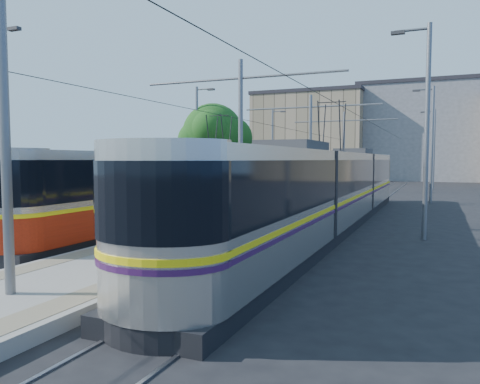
% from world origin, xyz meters
% --- Properties ---
extents(ground, '(160.00, 160.00, 0.00)m').
position_xyz_m(ground, '(0.00, 0.00, 0.00)').
color(ground, black).
rests_on(ground, ground).
extents(platform, '(4.00, 50.00, 0.30)m').
position_xyz_m(platform, '(0.00, 17.00, 0.15)').
color(platform, gray).
rests_on(platform, ground).
extents(tactile_strip_left, '(0.70, 50.00, 0.01)m').
position_xyz_m(tactile_strip_left, '(-1.45, 17.00, 0.30)').
color(tactile_strip_left, gray).
rests_on(tactile_strip_left, platform).
extents(tactile_strip_right, '(0.70, 50.00, 0.01)m').
position_xyz_m(tactile_strip_right, '(1.45, 17.00, 0.30)').
color(tactile_strip_right, gray).
rests_on(tactile_strip_right, platform).
extents(rails, '(8.71, 70.00, 0.03)m').
position_xyz_m(rails, '(0.00, 17.00, 0.02)').
color(rails, gray).
rests_on(rails, ground).
extents(tram_left, '(2.43, 30.39, 5.50)m').
position_xyz_m(tram_left, '(-3.60, 13.40, 1.71)').
color(tram_left, black).
rests_on(tram_left, ground).
extents(tram_right, '(2.43, 29.24, 5.50)m').
position_xyz_m(tram_right, '(3.60, 9.70, 1.86)').
color(tram_right, black).
rests_on(tram_right, ground).
extents(catenary, '(9.20, 70.00, 7.00)m').
position_xyz_m(catenary, '(0.00, 14.15, 4.52)').
color(catenary, slate).
rests_on(catenary, platform).
extents(street_lamps, '(15.18, 38.22, 8.00)m').
position_xyz_m(street_lamps, '(-0.00, 21.00, 4.18)').
color(street_lamps, slate).
rests_on(street_lamps, ground).
extents(shelter, '(0.76, 1.08, 2.22)m').
position_xyz_m(shelter, '(0.26, 14.42, 1.46)').
color(shelter, black).
rests_on(shelter, platform).
extents(tree, '(4.81, 4.44, 6.98)m').
position_xyz_m(tree, '(-6.61, 19.46, 4.72)').
color(tree, '#382314').
rests_on(tree, ground).
extents(building_left, '(16.32, 12.24, 13.05)m').
position_xyz_m(building_left, '(-10.00, 60.00, 6.53)').
color(building_left, '#9D866A').
rests_on(building_left, ground).
extents(building_centre, '(18.36, 14.28, 13.96)m').
position_xyz_m(building_centre, '(6.00, 64.00, 6.99)').
color(building_centre, gray).
rests_on(building_centre, ground).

